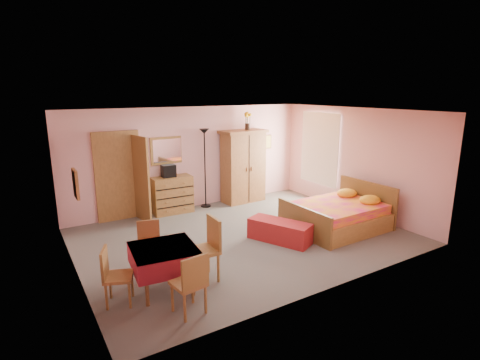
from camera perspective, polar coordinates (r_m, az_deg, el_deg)
floor at (r=7.97m, az=0.53°, el=-8.59°), size 6.50×6.50×0.00m
ceiling at (r=7.39m, az=0.57°, el=10.42°), size 6.50×6.50×0.00m
wall_back at (r=9.74m, az=-7.33°, el=3.38°), size 6.50×0.10×2.60m
wall_front at (r=5.69m, az=14.13°, el=-4.30°), size 6.50×0.10×2.60m
wall_left at (r=6.51m, az=-24.48°, el=-2.89°), size 0.10×5.00×2.60m
wall_right at (r=9.67m, az=17.09°, el=2.81°), size 0.10×5.00×2.60m
doorway at (r=9.16m, az=-18.07°, el=0.41°), size 1.06×0.12×2.15m
window at (r=10.43m, az=12.06°, el=4.70°), size 0.08×1.40×1.95m
picture_left at (r=5.83m, az=-23.78°, el=-0.54°), size 0.04×0.32×0.42m
picture_back at (r=10.84m, az=4.12°, el=5.83°), size 0.30×0.04×0.40m
chest_of_drawers at (r=9.48m, az=-10.31°, el=-2.21°), size 1.00×0.53×0.92m
wall_mirror at (r=9.44m, az=-11.06°, el=4.45°), size 0.86×0.10×0.68m
stereo at (r=9.31m, az=-10.84°, el=1.37°), size 0.33×0.25×0.30m
floor_lamp at (r=9.71m, az=-5.36°, el=1.75°), size 0.32×0.32×2.05m
wardrobe at (r=10.17m, az=0.49°, el=2.10°), size 1.29×0.71×1.96m
sunflower_vase at (r=10.08m, az=1.14°, el=9.00°), size 0.20×0.20×0.47m
bed at (r=8.52m, az=14.55°, el=-4.17°), size 2.06×1.63×0.95m
bench at (r=7.71m, az=6.05°, el=-7.76°), size 0.96×1.36×0.43m
dining_table at (r=5.99m, az=-11.41°, el=-13.11°), size 1.05×1.05×0.69m
chair_south at (r=5.33m, az=-7.88°, el=-15.24°), size 0.46×0.46×0.90m
chair_north at (r=6.63m, az=-13.62°, el=-9.85°), size 0.47×0.47×0.83m
chair_west at (r=5.76m, az=-18.03°, el=-13.75°), size 0.50×0.50×0.85m
chair_east at (r=6.10m, az=-5.78°, el=-10.58°), size 0.49×0.49×1.03m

